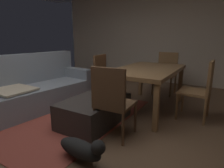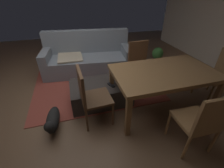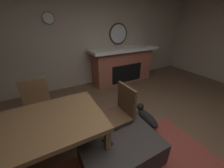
# 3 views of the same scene
# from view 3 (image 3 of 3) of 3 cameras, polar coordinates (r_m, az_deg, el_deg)

# --- Properties ---
(floor) EXTENTS (9.26, 9.26, 0.00)m
(floor) POSITION_cam_3_polar(r_m,az_deg,el_deg) (2.39, 18.50, -26.28)
(floor) COLOR brown
(wall_back_fireplace_side) EXTENTS (8.11, 0.12, 2.65)m
(wall_back_fireplace_side) POSITION_cam_3_polar(r_m,az_deg,el_deg) (4.06, -10.59, 18.13)
(wall_back_fireplace_side) COLOR #B7A893
(wall_back_fireplace_side) RESTS_ON ground
(fireplace) EXTENTS (2.14, 0.76, 1.10)m
(fireplace) POSITION_cam_3_polar(r_m,az_deg,el_deg) (4.30, 4.52, 8.43)
(fireplace) COLOR #9E5642
(fireplace) RESTS_ON ground
(round_wall_mirror) EXTENTS (0.64, 0.05, 0.64)m
(round_wall_mirror) POSITION_cam_3_polar(r_m,az_deg,el_deg) (4.37, 2.82, 20.86)
(round_wall_mirror) COLOR #4C331E
(ottoman_coffee_table) EXTENTS (1.08, 0.68, 0.38)m
(ottoman_coffee_table) POSITION_cam_3_polar(r_m,az_deg,el_deg) (2.05, 4.25, -27.47)
(ottoman_coffee_table) COLOR #2D2826
(ottoman_coffee_table) RESTS_ON ground
(tv_remote) EXTENTS (0.11, 0.17, 0.02)m
(tv_remote) POSITION_cam_3_polar(r_m,az_deg,el_deg) (1.90, -2.09, -23.68)
(tv_remote) COLOR black
(tv_remote) RESTS_ON ottoman_coffee_table
(dining_table) EXTENTS (1.62, 0.97, 0.74)m
(dining_table) POSITION_cam_3_polar(r_m,az_deg,el_deg) (1.89, -30.38, -16.68)
(dining_table) COLOR brown
(dining_table) RESTS_ON ground
(dining_chair_south) EXTENTS (0.45, 0.45, 0.93)m
(dining_chair_south) POSITION_cam_3_polar(r_m,az_deg,el_deg) (2.69, -29.77, -7.11)
(dining_chair_south) COLOR brown
(dining_chair_south) RESTS_ON ground
(dining_chair_west) EXTENTS (0.46, 0.46, 0.93)m
(dining_chair_west) POSITION_cam_3_polar(r_m,az_deg,el_deg) (2.19, 3.76, -11.12)
(dining_chair_west) COLOR #513823
(dining_chair_west) RESTS_ON ground
(small_dog) EXTENTS (0.23, 0.60, 0.27)m
(small_dog) POSITION_cam_3_polar(r_m,az_deg,el_deg) (2.71, 14.68, -13.50)
(small_dog) COLOR black
(small_dog) RESTS_ON ground
(wall_clock) EXTENTS (0.27, 0.03, 0.27)m
(wall_clock) POSITION_cam_3_polar(r_m,az_deg,el_deg) (3.75, -25.91, 24.29)
(wall_clock) COLOR silver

